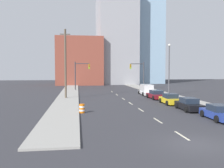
{
  "coord_description": "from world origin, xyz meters",
  "views": [
    {
      "loc": [
        -7.12,
        -14.19,
        4.54
      ],
      "look_at": [
        -1.43,
        26.91,
        2.2
      ],
      "focal_mm": 40.0,
      "sensor_mm": 36.0,
      "label": 1
    }
  ],
  "objects_px": {
    "traffic_barrel": "(82,109)",
    "box_truck_white": "(147,90)",
    "sedan_blue": "(219,113)",
    "sedan_maroon": "(156,95)",
    "traffic_signal_right": "(140,72)",
    "sedan_yellow": "(170,99)",
    "utility_pole_left_mid": "(65,63)",
    "sedan_black": "(189,105)",
    "street_lamp": "(169,66)",
    "traffic_signal_left": "(79,72)"
  },
  "relations": [
    {
      "from": "traffic_barrel",
      "to": "box_truck_white",
      "type": "distance_m",
      "value": 21.09
    },
    {
      "from": "sedan_blue",
      "to": "sedan_maroon",
      "type": "bearing_deg",
      "value": 95.05
    },
    {
      "from": "traffic_signal_right",
      "to": "traffic_barrel",
      "type": "height_order",
      "value": "traffic_signal_right"
    },
    {
      "from": "traffic_signal_right",
      "to": "sedan_blue",
      "type": "xyz_separation_m",
      "value": [
        -1.41,
        -34.84,
        -3.4
      ]
    },
    {
      "from": "sedan_yellow",
      "to": "sedan_maroon",
      "type": "height_order",
      "value": "sedan_yellow"
    },
    {
      "from": "utility_pole_left_mid",
      "to": "sedan_blue",
      "type": "distance_m",
      "value": 24.38
    },
    {
      "from": "sedan_blue",
      "to": "traffic_signal_right",
      "type": "bearing_deg",
      "value": 90.93
    },
    {
      "from": "sedan_black",
      "to": "sedan_maroon",
      "type": "relative_size",
      "value": 0.98
    },
    {
      "from": "traffic_signal_right",
      "to": "sedan_blue",
      "type": "height_order",
      "value": "traffic_signal_right"
    },
    {
      "from": "traffic_signal_right",
      "to": "sedan_black",
      "type": "relative_size",
      "value": 1.34
    },
    {
      "from": "traffic_signal_right",
      "to": "sedan_black",
      "type": "xyz_separation_m",
      "value": [
        -1.76,
        -29.41,
        -3.39
      ]
    },
    {
      "from": "sedan_black",
      "to": "sedan_maroon",
      "type": "height_order",
      "value": "sedan_black"
    },
    {
      "from": "traffic_signal_right",
      "to": "utility_pole_left_mid",
      "type": "bearing_deg",
      "value": -135.12
    },
    {
      "from": "utility_pole_left_mid",
      "to": "box_truck_white",
      "type": "bearing_deg",
      "value": 14.97
    },
    {
      "from": "traffic_signal_right",
      "to": "sedan_black",
      "type": "height_order",
      "value": "traffic_signal_right"
    },
    {
      "from": "traffic_barrel",
      "to": "sedan_blue",
      "type": "distance_m",
      "value": 13.42
    },
    {
      "from": "utility_pole_left_mid",
      "to": "sedan_yellow",
      "type": "relative_size",
      "value": 2.41
    },
    {
      "from": "sedan_maroon",
      "to": "sedan_yellow",
      "type": "bearing_deg",
      "value": -91.66
    },
    {
      "from": "sedan_blue",
      "to": "sedan_black",
      "type": "bearing_deg",
      "value": 96.93
    },
    {
      "from": "utility_pole_left_mid",
      "to": "street_lamp",
      "type": "bearing_deg",
      "value": 6.52
    },
    {
      "from": "traffic_signal_right",
      "to": "street_lamp",
      "type": "xyz_separation_m",
      "value": [
        1.69,
        -13.97,
        1.19
      ]
    },
    {
      "from": "sedan_black",
      "to": "box_truck_white",
      "type": "relative_size",
      "value": 0.76
    },
    {
      "from": "box_truck_white",
      "to": "traffic_signal_left",
      "type": "bearing_deg",
      "value": 137.78
    },
    {
      "from": "street_lamp",
      "to": "sedan_yellow",
      "type": "bearing_deg",
      "value": -109.63
    },
    {
      "from": "sedan_blue",
      "to": "box_truck_white",
      "type": "bearing_deg",
      "value": 94.33
    },
    {
      "from": "traffic_barrel",
      "to": "box_truck_white",
      "type": "relative_size",
      "value": 0.15
    },
    {
      "from": "traffic_signal_right",
      "to": "traffic_barrel",
      "type": "xyz_separation_m",
      "value": [
        -13.76,
        -29.59,
        -3.56
      ]
    },
    {
      "from": "utility_pole_left_mid",
      "to": "sedan_black",
      "type": "xyz_separation_m",
      "value": [
        14.31,
        -13.41,
        -4.94
      ]
    },
    {
      "from": "sedan_yellow",
      "to": "box_truck_white",
      "type": "height_order",
      "value": "box_truck_white"
    },
    {
      "from": "traffic_signal_left",
      "to": "street_lamp",
      "type": "height_order",
      "value": "street_lamp"
    },
    {
      "from": "street_lamp",
      "to": "sedan_blue",
      "type": "height_order",
      "value": "street_lamp"
    },
    {
      "from": "street_lamp",
      "to": "traffic_signal_right",
      "type": "bearing_deg",
      "value": 96.9
    },
    {
      "from": "traffic_signal_right",
      "to": "traffic_barrel",
      "type": "distance_m",
      "value": 32.82
    },
    {
      "from": "traffic_signal_right",
      "to": "sedan_maroon",
      "type": "relative_size",
      "value": 1.32
    },
    {
      "from": "street_lamp",
      "to": "box_truck_white",
      "type": "relative_size",
      "value": 1.47
    },
    {
      "from": "sedan_blue",
      "to": "box_truck_white",
      "type": "height_order",
      "value": "box_truck_white"
    },
    {
      "from": "traffic_signal_left",
      "to": "traffic_barrel",
      "type": "distance_m",
      "value": 29.8
    },
    {
      "from": "sedan_black",
      "to": "sedan_yellow",
      "type": "bearing_deg",
      "value": 94.71
    },
    {
      "from": "traffic_signal_right",
      "to": "traffic_signal_left",
      "type": "bearing_deg",
      "value": 180.0
    },
    {
      "from": "traffic_barrel",
      "to": "sedan_black",
      "type": "relative_size",
      "value": 0.2
    },
    {
      "from": "sedan_black",
      "to": "utility_pole_left_mid",
      "type": "bearing_deg",
      "value": 139.32
    },
    {
      "from": "traffic_signal_right",
      "to": "sedan_yellow",
      "type": "height_order",
      "value": "traffic_signal_right"
    },
    {
      "from": "utility_pole_left_mid",
      "to": "traffic_barrel",
      "type": "bearing_deg",
      "value": -80.36
    },
    {
      "from": "traffic_signal_left",
      "to": "sedan_blue",
      "type": "xyz_separation_m",
      "value": [
        12.4,
        -34.84,
        -3.4
      ]
    },
    {
      "from": "box_truck_white",
      "to": "sedan_yellow",
      "type": "bearing_deg",
      "value": -87.3
    },
    {
      "from": "street_lamp",
      "to": "sedan_yellow",
      "type": "distance_m",
      "value": 11.8
    },
    {
      "from": "traffic_signal_left",
      "to": "box_truck_white",
      "type": "relative_size",
      "value": 1.03
    },
    {
      "from": "street_lamp",
      "to": "sedan_maroon",
      "type": "height_order",
      "value": "street_lamp"
    },
    {
      "from": "traffic_barrel",
      "to": "street_lamp",
      "type": "xyz_separation_m",
      "value": [
        15.45,
        15.62,
        4.74
      ]
    },
    {
      "from": "traffic_signal_right",
      "to": "sedan_yellow",
      "type": "relative_size",
      "value": 1.41
    }
  ]
}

